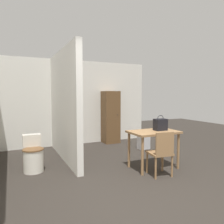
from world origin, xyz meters
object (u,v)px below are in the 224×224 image
at_px(dining_table, 154,136).
at_px(toilet, 33,156).
at_px(wooden_cabinet, 111,117).
at_px(wooden_chair, 161,152).
at_px(space_heater, 144,141).
at_px(handbag, 160,124).

bearing_deg(dining_table, toilet, 159.14).
relative_size(dining_table, wooden_cabinet, 0.61).
bearing_deg(dining_table, wooden_chair, -107.78).
relative_size(wooden_cabinet, space_heater, 3.85).
relative_size(toilet, wooden_cabinet, 0.43).
distance_m(dining_table, space_heater, 1.63).
bearing_deg(toilet, dining_table, -20.86).
height_order(dining_table, toilet, dining_table).
xyz_separation_m(wooden_chair, toilet, (-2.10, 1.29, -0.16)).
relative_size(toilet, space_heater, 1.67).
bearing_deg(toilet, space_heater, 10.68).
height_order(wooden_cabinet, space_heater, wooden_cabinet).
bearing_deg(space_heater, handbag, -110.37).
xyz_separation_m(dining_table, toilet, (-2.23, 0.85, -0.36)).
xyz_separation_m(dining_table, wooden_cabinet, (0.20, 2.52, 0.14)).
height_order(dining_table, wooden_cabinet, wooden_cabinet).
xyz_separation_m(wooden_cabinet, space_heater, (0.49, -1.11, -0.59)).
height_order(toilet, space_heater, toilet).
relative_size(wooden_chair, wooden_cabinet, 0.52).
bearing_deg(wooden_chair, toilet, 156.16).
bearing_deg(toilet, wooden_chair, -31.55).
distance_m(wooden_chair, toilet, 2.46).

